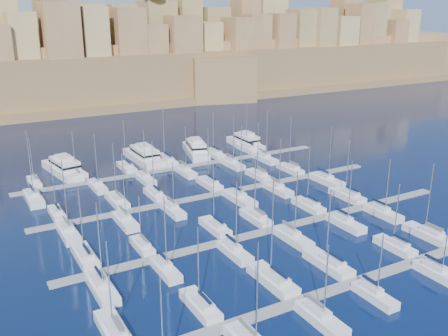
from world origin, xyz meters
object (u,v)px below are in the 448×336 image
motor_yacht_b (144,156)px  motor_yacht_c (196,149)px  sailboat_0 (114,331)px  motor_yacht_d (246,142)px  motor_yacht_a (64,167)px  sailboat_2 (273,280)px  sailboat_4 (395,246)px

motor_yacht_b → motor_yacht_c: (15.43, -0.85, 0.00)m
sailboat_0 → motor_yacht_d: sailboat_0 is taller
sailboat_0 → motor_yacht_d: bearing=47.8°
sailboat_0 → motor_yacht_b: size_ratio=0.73×
sailboat_0 → motor_yacht_b: 77.20m
sailboat_0 → motor_yacht_a: 71.19m
sailboat_2 → motor_yacht_b: sailboat_2 is taller
motor_yacht_c → motor_yacht_d: bearing=-1.3°
sailboat_4 → motor_yacht_a: bearing=119.7°
sailboat_0 → motor_yacht_d: 93.80m
motor_yacht_a → motor_yacht_b: 21.46m
sailboat_2 → motor_yacht_b: size_ratio=0.93×
sailboat_2 → motor_yacht_a: 71.83m
sailboat_2 → motor_yacht_a: bearing=102.5°
motor_yacht_a → motor_yacht_c: bearing=-1.0°
motor_yacht_a → motor_yacht_b: (21.46, 0.20, -0.00)m
sailboat_0 → motor_yacht_b: (30.84, 70.76, 0.99)m
motor_yacht_b → motor_yacht_d: size_ratio=1.16×
motor_yacht_a → motor_yacht_d: bearing=-1.1°
sailboat_0 → motor_yacht_a: (9.38, 70.56, 0.99)m
motor_yacht_d → motor_yacht_b: bearing=177.8°
sailboat_0 → motor_yacht_c: 83.84m
motor_yacht_a → sailboat_4: bearing=-60.3°
sailboat_2 → motor_yacht_d: 78.88m
motor_yacht_a → motor_yacht_b: bearing=0.5°
motor_yacht_a → motor_yacht_c: 36.90m
motor_yacht_b → motor_yacht_c: same height
sailboat_0 → sailboat_2: sailboat_2 is taller
sailboat_2 → sailboat_4: bearing=-2.4°
sailboat_0 → sailboat_2: bearing=1.0°
motor_yacht_d → motor_yacht_c: bearing=178.7°
motor_yacht_a → motor_yacht_d: size_ratio=1.17×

